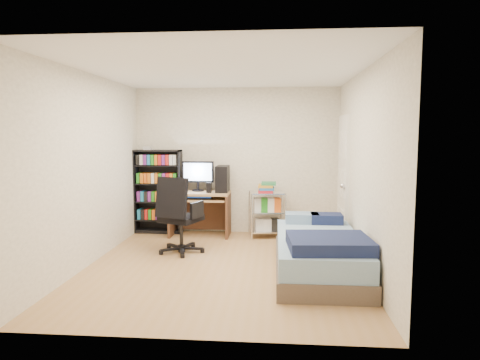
# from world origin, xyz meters

# --- Properties ---
(room) EXTENTS (3.58, 4.08, 2.58)m
(room) POSITION_xyz_m (0.00, 0.00, 1.25)
(room) COLOR #AB8155
(room) RESTS_ON ground
(media_shelf) EXTENTS (0.81, 0.27, 1.50)m
(media_shelf) POSITION_xyz_m (-1.35, 1.84, 0.74)
(media_shelf) COLOR black
(media_shelf) RESTS_ON room
(computer_desk) EXTENTS (1.00, 0.58, 1.25)m
(computer_desk) POSITION_xyz_m (-0.49, 1.72, 0.68)
(computer_desk) COLOR tan
(computer_desk) RESTS_ON room
(office_chair) EXTENTS (0.86, 0.86, 1.12)m
(office_chair) POSITION_xyz_m (-0.70, 0.59, 0.36)
(office_chair) COLOR black
(office_chair) RESTS_ON room
(wire_cart) EXTENTS (0.63, 0.50, 0.93)m
(wire_cart) POSITION_xyz_m (0.54, 1.66, 0.61)
(wire_cart) COLOR silver
(wire_cart) RESTS_ON room
(bed) EXTENTS (1.04, 2.07, 0.59)m
(bed) POSITION_xyz_m (1.22, -0.17, 0.26)
(bed) COLOR brown
(bed) RESTS_ON room
(door) EXTENTS (0.12, 0.80, 2.00)m
(door) POSITION_xyz_m (1.72, 1.35, 1.00)
(door) COLOR white
(door) RESTS_ON room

